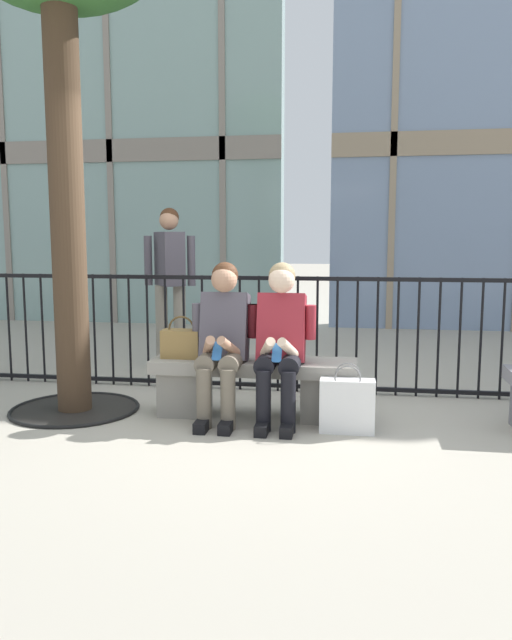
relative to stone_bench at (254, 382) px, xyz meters
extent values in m
plane|color=#A8A091|center=(0.00, 0.00, -0.27)|extent=(60.00, 60.00, 0.00)
cube|color=gray|center=(0.00, 0.00, 0.13)|extent=(1.60, 0.44, 0.10)
cube|color=gray|center=(-0.56, 0.00, -0.10)|extent=(0.36, 0.37, 0.35)
cube|color=gray|center=(0.56, 0.00, -0.10)|extent=(0.36, 0.37, 0.35)
cylinder|color=#6B6051|center=(-0.31, -0.18, 0.20)|extent=(0.15, 0.40, 0.15)
cylinder|color=#6B6051|center=(-0.31, -0.38, -0.05)|extent=(0.11, 0.11, 0.45)
cube|color=black|center=(-0.31, -0.44, -0.23)|extent=(0.09, 0.22, 0.08)
cylinder|color=#6B6051|center=(-0.13, -0.18, 0.20)|extent=(0.15, 0.40, 0.15)
cylinder|color=#6B6051|center=(-0.13, -0.38, -0.05)|extent=(0.11, 0.11, 0.45)
cube|color=black|center=(-0.13, -0.44, -0.23)|extent=(0.09, 0.22, 0.08)
cube|color=#4C4751|center=(-0.22, -0.04, 0.44)|extent=(0.36, 0.30, 0.55)
cylinder|color=#4C4751|center=(-0.44, -0.04, 0.49)|extent=(0.08, 0.08, 0.26)
cylinder|color=tan|center=(-0.30, -0.26, 0.32)|extent=(0.16, 0.28, 0.20)
cylinder|color=#4C4751|center=(0.00, -0.04, 0.49)|extent=(0.08, 0.08, 0.26)
cylinder|color=tan|center=(-0.14, -0.26, 0.32)|extent=(0.16, 0.28, 0.20)
cube|color=#2D6BB7|center=(-0.22, -0.32, 0.30)|extent=(0.07, 0.10, 0.13)
sphere|color=tan|center=(-0.22, -0.06, 0.81)|extent=(0.20, 0.20, 0.20)
sphere|color=#472816|center=(-0.22, -0.03, 0.84)|extent=(0.20, 0.20, 0.20)
cylinder|color=black|center=(0.13, -0.18, 0.20)|extent=(0.15, 0.40, 0.15)
cylinder|color=black|center=(0.13, -0.38, -0.05)|extent=(0.11, 0.11, 0.45)
cube|color=black|center=(0.13, -0.44, -0.23)|extent=(0.09, 0.22, 0.08)
cylinder|color=black|center=(0.31, -0.18, 0.20)|extent=(0.15, 0.40, 0.15)
cylinder|color=black|center=(0.31, -0.38, -0.05)|extent=(0.11, 0.11, 0.45)
cube|color=black|center=(0.31, -0.44, -0.23)|extent=(0.09, 0.22, 0.08)
cube|color=maroon|center=(0.22, -0.04, 0.44)|extent=(0.36, 0.30, 0.55)
cylinder|color=maroon|center=(0.00, -0.04, 0.49)|extent=(0.08, 0.08, 0.26)
cylinder|color=beige|center=(0.14, -0.26, 0.32)|extent=(0.16, 0.28, 0.20)
cylinder|color=maroon|center=(0.44, -0.04, 0.49)|extent=(0.08, 0.08, 0.26)
cylinder|color=beige|center=(0.30, -0.26, 0.32)|extent=(0.16, 0.28, 0.20)
cube|color=#2D6BB7|center=(0.22, -0.32, 0.30)|extent=(0.07, 0.10, 0.13)
sphere|color=beige|center=(0.22, -0.06, 0.81)|extent=(0.20, 0.20, 0.20)
sphere|color=#997F59|center=(0.22, -0.03, 0.84)|extent=(0.20, 0.20, 0.20)
cube|color=olive|center=(-0.58, -0.01, 0.29)|extent=(0.31, 0.16, 0.22)
torus|color=brown|center=(-0.58, -0.01, 0.41)|extent=(0.21, 0.02, 0.21)
cube|color=white|center=(0.73, -0.31, -0.08)|extent=(0.39, 0.16, 0.39)
torus|color=slate|center=(0.73, -0.36, 0.14)|extent=(0.19, 0.01, 0.19)
torus|color=slate|center=(0.73, -0.25, 0.14)|extent=(0.19, 0.01, 0.19)
cylinder|color=gray|center=(-1.26, 1.60, 0.18)|extent=(0.13, 0.13, 0.90)
cube|color=black|center=(-1.26, 1.56, -0.24)|extent=(0.09, 0.22, 0.06)
cylinder|color=gray|center=(-1.06, 1.60, 0.18)|extent=(0.13, 0.13, 0.90)
cube|color=black|center=(-1.06, 1.56, -0.24)|extent=(0.09, 0.22, 0.06)
cube|color=#4C4751|center=(-1.16, 1.60, 0.91)|extent=(0.40, 0.44, 0.56)
cylinder|color=#4C4751|center=(-1.39, 1.60, 0.89)|extent=(0.08, 0.08, 0.52)
cylinder|color=#4C4751|center=(-0.92, 1.60, 0.89)|extent=(0.08, 0.08, 0.52)
sphere|color=tan|center=(-1.16, 1.60, 1.31)|extent=(0.20, 0.20, 0.20)
sphere|color=#472816|center=(-1.16, 1.62, 1.34)|extent=(0.20, 0.20, 0.20)
cylinder|color=black|center=(-2.56, 0.82, 0.26)|extent=(0.02, 0.02, 1.06)
cylinder|color=black|center=(-2.39, 0.82, 0.26)|extent=(0.02, 0.02, 1.06)
cylinder|color=black|center=(-2.21, 0.82, 0.26)|extent=(0.02, 0.02, 1.06)
cylinder|color=black|center=(-2.03, 0.82, 0.26)|extent=(0.02, 0.02, 1.06)
cylinder|color=black|center=(-1.86, 0.82, 0.26)|extent=(0.02, 0.02, 1.06)
cylinder|color=black|center=(-1.68, 0.82, 0.26)|extent=(0.02, 0.02, 1.06)
cylinder|color=black|center=(-1.50, 0.82, 0.26)|extent=(0.02, 0.02, 1.06)
cylinder|color=black|center=(-1.33, 0.82, 0.26)|extent=(0.02, 0.02, 1.06)
cylinder|color=black|center=(-1.15, 0.82, 0.26)|extent=(0.02, 0.02, 1.06)
cylinder|color=black|center=(-0.97, 0.82, 0.26)|extent=(0.02, 0.02, 1.06)
cylinder|color=black|center=(-0.80, 0.82, 0.26)|extent=(0.02, 0.02, 1.06)
cylinder|color=black|center=(-0.62, 0.82, 0.26)|extent=(0.02, 0.02, 1.06)
cylinder|color=black|center=(-0.44, 0.82, 0.26)|extent=(0.02, 0.02, 1.06)
cylinder|color=black|center=(-0.27, 0.82, 0.26)|extent=(0.02, 0.02, 1.06)
cylinder|color=black|center=(-0.09, 0.82, 0.26)|extent=(0.02, 0.02, 1.06)
cylinder|color=black|center=(0.09, 0.82, 0.26)|extent=(0.02, 0.02, 1.06)
cylinder|color=black|center=(0.27, 0.82, 0.26)|extent=(0.02, 0.02, 1.06)
cylinder|color=black|center=(0.44, 0.82, 0.26)|extent=(0.02, 0.02, 1.06)
cylinder|color=black|center=(0.62, 0.82, 0.26)|extent=(0.02, 0.02, 1.06)
cylinder|color=black|center=(0.80, 0.82, 0.26)|extent=(0.02, 0.02, 1.06)
cylinder|color=black|center=(0.97, 0.82, 0.26)|extent=(0.02, 0.02, 1.06)
cylinder|color=black|center=(1.15, 0.82, 0.26)|extent=(0.02, 0.02, 1.06)
cylinder|color=black|center=(1.33, 0.82, 0.26)|extent=(0.02, 0.02, 1.06)
cylinder|color=black|center=(1.50, 0.82, 0.26)|extent=(0.02, 0.02, 1.06)
cylinder|color=black|center=(1.68, 0.82, 0.26)|extent=(0.02, 0.02, 1.06)
cylinder|color=black|center=(1.86, 0.82, 0.26)|extent=(0.02, 0.02, 1.06)
cylinder|color=black|center=(2.03, 0.82, 0.26)|extent=(0.02, 0.02, 1.06)
cube|color=black|center=(0.00, 0.82, -0.22)|extent=(9.01, 0.04, 0.04)
cube|color=black|center=(0.00, 0.82, 0.77)|extent=(9.01, 0.04, 0.04)
cylinder|color=black|center=(-1.47, -0.08, -0.27)|extent=(1.01, 1.01, 0.01)
torus|color=black|center=(-1.47, -0.08, -0.26)|extent=(1.04, 1.04, 0.03)
cylinder|color=#423021|center=(-1.47, -0.08, 1.43)|extent=(0.27, 0.27, 3.40)
cube|color=gray|center=(-3.17, 5.00, 4.23)|extent=(0.10, 0.04, 9.00)
cube|color=gray|center=(-1.31, 5.00, 4.23)|extent=(0.10, 0.04, 9.00)
cube|color=gray|center=(1.31, 5.00, 4.23)|extent=(0.10, 0.04, 9.00)
camera|label=1|loc=(0.76, -4.64, 1.11)|focal=34.39mm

